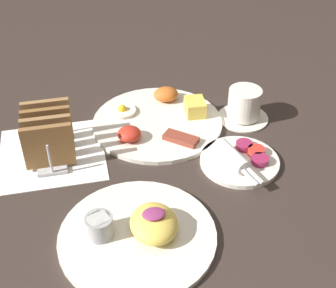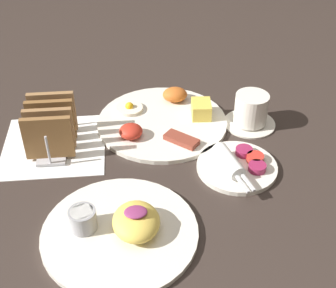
{
  "view_description": "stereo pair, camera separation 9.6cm",
  "coord_description": "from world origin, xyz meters",
  "px_view_note": "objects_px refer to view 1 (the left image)",
  "views": [
    {
      "loc": [
        -0.1,
        -0.72,
        0.62
      ],
      "look_at": [
        0.07,
        0.04,
        0.03
      ],
      "focal_mm": 50.0,
      "sensor_mm": 36.0,
      "label": 1
    },
    {
      "loc": [
        -0.0,
        -0.74,
        0.62
      ],
      "look_at": [
        0.07,
        0.04,
        0.03
      ],
      "focal_mm": 50.0,
      "sensor_mm": 36.0,
      "label": 2
    }
  ],
  "objects_px": {
    "plate_breakfast": "(158,120)",
    "toast_rack": "(48,135)",
    "plate_condiments": "(240,159)",
    "coffee_cup": "(244,106)",
    "plate_foreground": "(138,232)"
  },
  "relations": [
    {
      "from": "coffee_cup",
      "to": "plate_condiments",
      "type": "bearing_deg",
      "value": -112.24
    },
    {
      "from": "plate_condiments",
      "to": "toast_rack",
      "type": "xyz_separation_m",
      "value": [
        -0.38,
        0.12,
        0.04
      ]
    },
    {
      "from": "plate_breakfast",
      "to": "toast_rack",
      "type": "height_order",
      "value": "toast_rack"
    },
    {
      "from": "plate_breakfast",
      "to": "toast_rack",
      "type": "relative_size",
      "value": 2.03
    },
    {
      "from": "plate_breakfast",
      "to": "plate_condiments",
      "type": "xyz_separation_m",
      "value": [
        0.13,
        -0.18,
        0.0
      ]
    },
    {
      "from": "plate_breakfast",
      "to": "plate_foreground",
      "type": "bearing_deg",
      "value": -107.47
    },
    {
      "from": "plate_breakfast",
      "to": "plate_condiments",
      "type": "height_order",
      "value": "plate_breakfast"
    },
    {
      "from": "plate_breakfast",
      "to": "coffee_cup",
      "type": "bearing_deg",
      "value": -7.02
    },
    {
      "from": "plate_foreground",
      "to": "toast_rack",
      "type": "bearing_deg",
      "value": 117.5
    },
    {
      "from": "plate_condiments",
      "to": "coffee_cup",
      "type": "relative_size",
      "value": 1.52
    },
    {
      "from": "plate_foreground",
      "to": "plate_condiments",
      "type": "bearing_deg",
      "value": 32.67
    },
    {
      "from": "plate_foreground",
      "to": "coffee_cup",
      "type": "distance_m",
      "value": 0.44
    },
    {
      "from": "plate_breakfast",
      "to": "plate_condiments",
      "type": "relative_size",
      "value": 1.65
    },
    {
      "from": "toast_rack",
      "to": "coffee_cup",
      "type": "distance_m",
      "value": 0.45
    },
    {
      "from": "plate_breakfast",
      "to": "toast_rack",
      "type": "distance_m",
      "value": 0.26
    }
  ]
}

